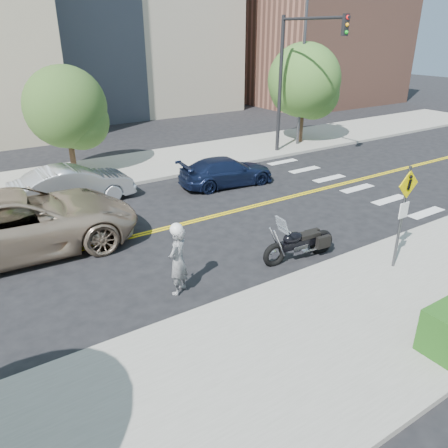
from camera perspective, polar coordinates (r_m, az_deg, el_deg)
ground_plane at (r=15.61m, az=-7.52°, el=-0.54°), size 120.00×120.00×0.00m
sidewalk_near at (r=10.27m, az=12.01°, el=-14.81°), size 60.00×5.00×0.15m
sidewalk_far at (r=22.19m, az=-16.20°, el=6.38°), size 60.00×5.00×0.15m
building_right at (r=45.90m, az=11.95°, el=22.95°), size 14.00×12.00×12.00m
lamp_post at (r=26.57m, az=10.15°, el=18.70°), size 0.16×0.16×8.00m
traffic_light at (r=24.13m, az=8.96°, el=19.53°), size 0.28×4.50×7.00m
pedestrian_sign at (r=12.94m, az=22.41°, el=1.93°), size 0.78×0.08×3.00m
motorcyclist at (r=11.39m, az=-6.05°, el=-4.55°), size 0.83×0.76×2.01m
motorcycle at (r=13.33m, az=9.90°, el=-1.58°), size 2.51×0.96×1.50m
suv at (r=14.83m, az=-25.14°, el=0.15°), size 7.35×3.68×2.00m
parked_car_silver at (r=18.45m, az=-19.09°, el=4.80°), size 4.74×1.77×1.55m
parked_car_blue at (r=19.71m, az=0.33°, el=6.88°), size 4.51×2.23×1.26m
tree_far_a at (r=21.83m, az=-20.00°, el=14.13°), size 3.72×3.72×5.08m
tree_far_b at (r=27.26m, az=10.40°, el=17.95°), size 4.25×4.25×5.88m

